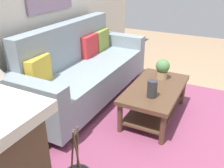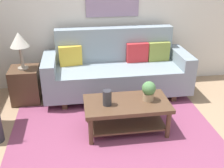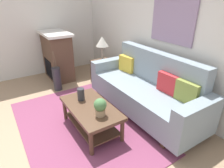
# 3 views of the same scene
# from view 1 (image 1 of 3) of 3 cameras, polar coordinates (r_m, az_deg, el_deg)

# --- Properties ---
(ground_plane) EXTENTS (9.40, 9.40, 0.00)m
(ground_plane) POSITION_cam_1_polar(r_m,az_deg,el_deg) (3.01, 19.54, -11.60)
(ground_plane) COLOR #9E7F60
(wall_back) EXTENTS (5.40, 0.10, 2.70)m
(wall_back) POSITION_cam_1_polar(r_m,az_deg,el_deg) (3.41, -17.45, 17.79)
(wall_back) COLOR silver
(wall_back) RESTS_ON ground_plane
(area_rug) EXTENTS (2.71, 1.81, 0.01)m
(area_rug) POSITION_cam_1_polar(r_m,az_deg,el_deg) (3.07, 10.29, -9.41)
(area_rug) COLOR #843D5B
(area_rug) RESTS_ON ground_plane
(couch) EXTENTS (2.34, 0.84, 1.08)m
(couch) POSITION_cam_1_polar(r_m,az_deg,el_deg) (3.48, -6.64, 3.14)
(couch) COLOR gray
(couch) RESTS_ON ground_plane
(throw_pillow_mustard) EXTENTS (0.37, 0.17, 0.32)m
(throw_pillow_mustard) POSITION_cam_1_polar(r_m,az_deg,el_deg) (2.93, -16.83, 3.05)
(throw_pillow_mustard) COLOR gold
(throw_pillow_mustard) RESTS_ON couch
(throw_pillow_crimson) EXTENTS (0.36, 0.13, 0.32)m
(throw_pillow_crimson) POSITION_cam_1_polar(r_m,az_deg,el_deg) (3.75, -5.36, 8.91)
(throw_pillow_crimson) COLOR red
(throw_pillow_crimson) RESTS_ON couch
(throw_pillow_olive) EXTENTS (0.37, 0.14, 0.32)m
(throw_pillow_olive) POSITION_cam_1_polar(r_m,az_deg,el_deg) (4.05, -2.57, 10.27)
(throw_pillow_olive) COLOR olive
(throw_pillow_olive) RESTS_ON couch
(coffee_table) EXTENTS (1.10, 0.60, 0.43)m
(coffee_table) POSITION_cam_1_polar(r_m,az_deg,el_deg) (3.08, 10.05, -2.62)
(coffee_table) COLOR #513826
(coffee_table) RESTS_ON ground_plane
(tabletop_vase) EXTENTS (0.11, 0.11, 0.20)m
(tabletop_vase) POSITION_cam_1_polar(r_m,az_deg,el_deg) (2.75, 9.38, -1.11)
(tabletop_vase) COLOR #2D2D33
(tabletop_vase) RESTS_ON coffee_table
(potted_plant_tabletop) EXTENTS (0.18, 0.18, 0.26)m
(potted_plant_tabletop) POSITION_cam_1_polar(r_m,az_deg,el_deg) (3.22, 11.74, 3.61)
(potted_plant_tabletop) COLOR tan
(potted_plant_tabletop) RESTS_ON coffee_table
(side_table) EXTENTS (0.44, 0.44, 0.56)m
(side_table) POSITION_cam_1_polar(r_m,az_deg,el_deg) (2.59, -24.15, -11.50)
(side_table) COLOR #513826
(side_table) RESTS_ON ground_plane
(floor_vase_branch_a) EXTENTS (0.02, 0.03, 0.36)m
(floor_vase_branch_a) POSITION_cam_1_polar(r_m,az_deg,el_deg) (1.60, -8.08, -15.13)
(floor_vase_branch_a) COLOR brown
(floor_vase_branch_a) RESTS_ON floor_vase
(floor_vase_branch_b) EXTENTS (0.02, 0.05, 0.36)m
(floor_vase_branch_b) POSITION_cam_1_polar(r_m,az_deg,el_deg) (1.59, -9.24, -15.53)
(floor_vase_branch_b) COLOR brown
(floor_vase_branch_b) RESTS_ON floor_vase
(floor_vase_branch_c) EXTENTS (0.04, 0.02, 0.36)m
(floor_vase_branch_c) POSITION_cam_1_polar(r_m,az_deg,el_deg) (1.58, -8.17, -15.94)
(floor_vase_branch_c) COLOR brown
(floor_vase_branch_c) RESTS_ON floor_vase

